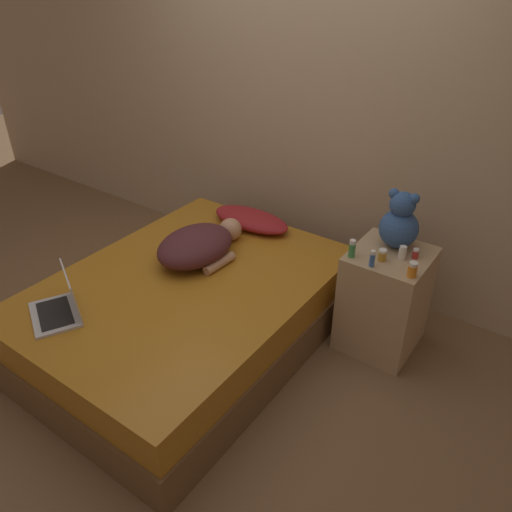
{
  "coord_description": "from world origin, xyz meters",
  "views": [
    {
      "loc": [
        1.82,
        -1.82,
        2.21
      ],
      "look_at": [
        0.36,
        0.25,
        0.65
      ],
      "focal_mm": 35.0,
      "sensor_mm": 36.0,
      "label": 1
    }
  ],
  "objects_px": {
    "teddy_bear": "(400,223)",
    "person_lying": "(199,245)",
    "laptop": "(61,305)",
    "bottle_white": "(403,253)",
    "bottle_amber": "(382,255)",
    "bottle_orange": "(412,270)",
    "bottle_blue": "(372,259)",
    "bottle_red": "(415,253)",
    "bottle_green": "(352,249)",
    "pillow": "(251,219)"
  },
  "relations": [
    {
      "from": "teddy_bear",
      "to": "person_lying",
      "type": "bearing_deg",
      "value": -153.41
    },
    {
      "from": "laptop",
      "to": "bottle_white",
      "type": "xyz_separation_m",
      "value": [
        1.42,
        1.32,
        0.19
      ]
    },
    {
      "from": "bottle_white",
      "to": "bottle_amber",
      "type": "relative_size",
      "value": 1.19
    },
    {
      "from": "person_lying",
      "to": "bottle_white",
      "type": "xyz_separation_m",
      "value": [
        1.19,
        0.43,
        0.14
      ]
    },
    {
      "from": "laptop",
      "to": "teddy_bear",
      "type": "xyz_separation_m",
      "value": [
        1.34,
        1.44,
        0.3
      ]
    },
    {
      "from": "teddy_bear",
      "to": "bottle_orange",
      "type": "xyz_separation_m",
      "value": [
        0.2,
        -0.27,
        -0.11
      ]
    },
    {
      "from": "teddy_bear",
      "to": "bottle_blue",
      "type": "distance_m",
      "value": 0.32
    },
    {
      "from": "bottle_blue",
      "to": "bottle_red",
      "type": "bearing_deg",
      "value": 53.68
    },
    {
      "from": "bottle_white",
      "to": "bottle_green",
      "type": "xyz_separation_m",
      "value": [
        -0.25,
        -0.15,
        0.01
      ]
    },
    {
      "from": "pillow",
      "to": "laptop",
      "type": "xyz_separation_m",
      "value": [
        -0.25,
        -1.45,
        0.0
      ]
    },
    {
      "from": "bottle_green",
      "to": "bottle_amber",
      "type": "bearing_deg",
      "value": 22.14
    },
    {
      "from": "bottle_amber",
      "to": "teddy_bear",
      "type": "bearing_deg",
      "value": 89.02
    },
    {
      "from": "bottle_amber",
      "to": "bottle_blue",
      "type": "relative_size",
      "value": 0.69
    },
    {
      "from": "bottle_orange",
      "to": "bottle_blue",
      "type": "distance_m",
      "value": 0.22
    },
    {
      "from": "bottle_white",
      "to": "bottle_blue",
      "type": "xyz_separation_m",
      "value": [
        -0.11,
        -0.18,
        0.01
      ]
    },
    {
      "from": "laptop",
      "to": "bottle_green",
      "type": "xyz_separation_m",
      "value": [
        1.17,
        1.17,
        0.2
      ]
    },
    {
      "from": "bottle_orange",
      "to": "bottle_blue",
      "type": "height_order",
      "value": "bottle_blue"
    },
    {
      "from": "laptop",
      "to": "bottle_white",
      "type": "distance_m",
      "value": 1.95
    },
    {
      "from": "teddy_bear",
      "to": "bottle_amber",
      "type": "xyz_separation_m",
      "value": [
        -0.0,
        -0.21,
        -0.12
      ]
    },
    {
      "from": "bottle_green",
      "to": "bottle_blue",
      "type": "xyz_separation_m",
      "value": [
        0.14,
        -0.03,
        -0.0
      ]
    },
    {
      "from": "bottle_amber",
      "to": "bottle_green",
      "type": "bearing_deg",
      "value": -157.86
    },
    {
      "from": "bottle_blue",
      "to": "laptop",
      "type": "bearing_deg",
      "value": -138.95
    },
    {
      "from": "teddy_bear",
      "to": "bottle_orange",
      "type": "bearing_deg",
      "value": -53.83
    },
    {
      "from": "person_lying",
      "to": "bottle_orange",
      "type": "relative_size",
      "value": 8.04
    },
    {
      "from": "bottle_amber",
      "to": "person_lying",
      "type": "bearing_deg",
      "value": -162.48
    },
    {
      "from": "laptop",
      "to": "bottle_blue",
      "type": "bearing_deg",
      "value": 68.49
    },
    {
      "from": "bottle_red",
      "to": "bottle_green",
      "type": "distance_m",
      "value": 0.37
    },
    {
      "from": "teddy_bear",
      "to": "bottle_amber",
      "type": "relative_size",
      "value": 5.18
    },
    {
      "from": "person_lying",
      "to": "bottle_orange",
      "type": "distance_m",
      "value": 1.34
    },
    {
      "from": "teddy_bear",
      "to": "bottle_orange",
      "type": "height_order",
      "value": "teddy_bear"
    },
    {
      "from": "bottle_red",
      "to": "bottle_blue",
      "type": "relative_size",
      "value": 0.59
    },
    {
      "from": "bottle_red",
      "to": "bottle_green",
      "type": "bearing_deg",
      "value": -146.92
    },
    {
      "from": "person_lying",
      "to": "bottle_green",
      "type": "relative_size",
      "value": 6.49
    },
    {
      "from": "person_lying",
      "to": "bottle_white",
      "type": "distance_m",
      "value": 1.27
    },
    {
      "from": "person_lying",
      "to": "bottle_blue",
      "type": "bearing_deg",
      "value": 16.51
    },
    {
      "from": "laptop",
      "to": "bottle_blue",
      "type": "relative_size",
      "value": 4.12
    },
    {
      "from": "pillow",
      "to": "person_lying",
      "type": "xyz_separation_m",
      "value": [
        -0.01,
        -0.56,
        0.05
      ]
    },
    {
      "from": "laptop",
      "to": "bottle_red",
      "type": "xyz_separation_m",
      "value": [
        1.48,
        1.37,
        0.18
      ]
    },
    {
      "from": "bottle_red",
      "to": "bottle_amber",
      "type": "bearing_deg",
      "value": -137.41
    },
    {
      "from": "teddy_bear",
      "to": "bottle_white",
      "type": "relative_size",
      "value": 4.35
    },
    {
      "from": "laptop",
      "to": "bottle_red",
      "type": "height_order",
      "value": "bottle_red"
    },
    {
      "from": "laptop",
      "to": "bottle_amber",
      "type": "xyz_separation_m",
      "value": [
        1.34,
        1.24,
        0.18
      ]
    },
    {
      "from": "person_lying",
      "to": "bottle_white",
      "type": "height_order",
      "value": "bottle_white"
    },
    {
      "from": "bottle_red",
      "to": "pillow",
      "type": "bearing_deg",
      "value": 176.38
    },
    {
      "from": "bottle_orange",
      "to": "bottle_blue",
      "type": "relative_size",
      "value": 0.88
    },
    {
      "from": "bottle_amber",
      "to": "bottle_orange",
      "type": "distance_m",
      "value": 0.21
    },
    {
      "from": "laptop",
      "to": "teddy_bear",
      "type": "height_order",
      "value": "teddy_bear"
    },
    {
      "from": "pillow",
      "to": "bottle_white",
      "type": "bearing_deg",
      "value": -6.44
    },
    {
      "from": "bottle_red",
      "to": "bottle_green",
      "type": "relative_size",
      "value": 0.55
    },
    {
      "from": "bottle_white",
      "to": "bottle_green",
      "type": "distance_m",
      "value": 0.29
    }
  ]
}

